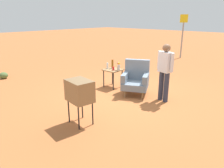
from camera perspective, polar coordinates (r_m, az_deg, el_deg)
name	(u,v)px	position (r m, az deg, el deg)	size (l,w,h in m)	color
ground_plane	(129,95)	(6.75, 4.57, -2.89)	(60.00, 60.00, 0.00)	#AD6033
armchair	(136,79)	(6.72, 6.32, 1.42)	(1.04, 1.04, 1.06)	#937047
side_table	(113,72)	(7.35, 0.24, 3.22)	(0.56, 0.56, 0.62)	black
tv_on_stand	(80,91)	(4.77, -8.57, -1.87)	(0.66, 0.52, 1.03)	black
person_standing	(165,69)	(6.19, 13.84, 3.83)	(0.55, 0.30, 1.64)	#2D3347
road_sign	(183,34)	(13.22, 18.18, 12.51)	(0.33, 0.33, 2.44)	gray
bottle_tall_amber	(112,64)	(7.45, 0.13, 5.34)	(0.07, 0.07, 0.30)	brown
soda_can_red	(113,69)	(7.17, 0.36, 4.12)	(0.07, 0.07, 0.12)	red
bottle_short_clear	(107,66)	(7.40, -1.21, 4.85)	(0.06, 0.06, 0.20)	silver
flower_vase	(119,66)	(7.18, 1.75, 4.85)	(0.15, 0.10, 0.27)	silver
shrub_near	(4,75)	(9.47, -26.79, 2.06)	(0.33, 0.33, 0.25)	#516B38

